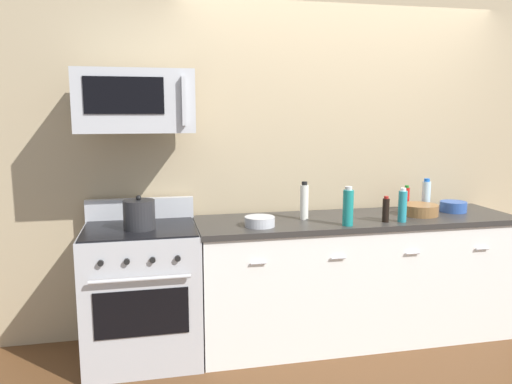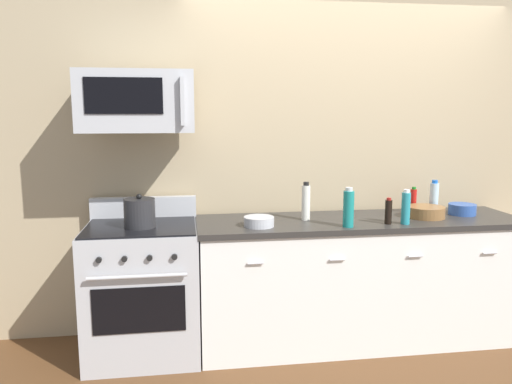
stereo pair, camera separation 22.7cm
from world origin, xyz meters
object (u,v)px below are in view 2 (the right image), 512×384
(range_oven, at_px, (143,289))
(bowl_steel_prep, at_px, (259,221))
(bottle_hot_sauce_red, at_px, (413,200))
(bottle_dish_soap, at_px, (406,208))
(bottle_sparkling_teal, at_px, (348,208))
(bottle_vinegar_white, at_px, (306,202))
(bottle_water_clear, at_px, (434,197))
(bowl_wooden_salad, at_px, (425,211))
(bowl_blue_mixing, at_px, (462,209))
(microwave, at_px, (137,102))
(bottle_soy_sauce_dark, at_px, (388,212))
(stockpot, at_px, (140,213))

(range_oven, relative_size, bowl_steel_prep, 5.22)
(bottle_hot_sauce_red, bearing_deg, bottle_dish_soap, -122.49)
(range_oven, xyz_separation_m, bottle_dish_soap, (1.80, -0.21, 0.57))
(range_oven, relative_size, bottle_sparkling_teal, 3.98)
(range_oven, bearing_deg, bottle_vinegar_white, 1.13)
(bottle_water_clear, distance_m, bowl_wooden_salad, 0.21)
(bottle_water_clear, bearing_deg, bowl_wooden_salad, -134.04)
(bottle_hot_sauce_red, relative_size, bowl_blue_mixing, 1.00)
(bottle_hot_sauce_red, xyz_separation_m, bowl_wooden_salad, (0.01, -0.18, -0.05))
(bottle_hot_sauce_red, distance_m, bowl_blue_mixing, 0.36)
(microwave, height_order, bottle_soy_sauce_dark, microwave)
(bottle_sparkling_teal, height_order, bowl_blue_mixing, bottle_sparkling_teal)
(range_oven, relative_size, bottle_vinegar_white, 3.91)
(microwave, bearing_deg, bottle_dish_soap, -7.99)
(bowl_blue_mixing, bearing_deg, bowl_steel_prep, -173.88)
(bottle_sparkling_teal, height_order, bottle_soy_sauce_dark, bottle_sparkling_teal)
(bottle_water_clear, relative_size, bowl_steel_prep, 1.24)
(bottle_water_clear, xyz_separation_m, bottle_soy_sauce_dark, (-0.50, -0.31, -0.03))
(bottle_sparkling_teal, xyz_separation_m, bottle_vinegar_white, (-0.23, 0.26, 0.00))
(bottle_vinegar_white, distance_m, bottle_soy_sauce_dark, 0.57)
(microwave, distance_m, bottle_dish_soap, 1.95)
(bowl_blue_mixing, bearing_deg, bottle_dish_soap, -156.63)
(bottle_dish_soap, bearing_deg, bottle_vinegar_white, 160.37)
(range_oven, height_order, bowl_blue_mixing, range_oven)
(range_oven, relative_size, bottle_hot_sauce_red, 5.37)
(bowl_steel_prep, xyz_separation_m, bowl_wooden_salad, (1.25, 0.11, 0.01))
(range_oven, bearing_deg, bowl_steel_prep, -9.44)
(bottle_vinegar_white, bearing_deg, bowl_wooden_salad, -2.75)
(bowl_blue_mixing, distance_m, bowl_wooden_salad, 0.33)
(stockpot, bearing_deg, bowl_steel_prep, -5.65)
(bottle_hot_sauce_red, bearing_deg, bottle_sparkling_teal, -148.90)
(bottle_sparkling_teal, xyz_separation_m, bowl_blue_mixing, (0.99, 0.27, -0.08))
(bowl_steel_prep, bearing_deg, bowl_blue_mixing, 6.12)
(range_oven, bearing_deg, bottle_dish_soap, -6.59)
(range_oven, relative_size, bowl_blue_mixing, 5.35)
(bottle_hot_sauce_red, bearing_deg, bowl_wooden_salad, -86.43)
(bowl_blue_mixing, bearing_deg, bottle_water_clear, 155.95)
(bottle_vinegar_white, relative_size, bottle_water_clear, 1.08)
(range_oven, height_order, bottle_hot_sauce_red, bottle_hot_sauce_red)
(bottle_vinegar_white, bearing_deg, bottle_water_clear, 5.46)
(bottle_sparkling_teal, relative_size, bowl_steel_prep, 1.31)
(bottle_hot_sauce_red, bearing_deg, bottle_soy_sauce_dark, -135.18)
(bottle_soy_sauce_dark, height_order, stockpot, stockpot)
(bottle_hot_sauce_red, relative_size, bowl_wooden_salad, 0.72)
(bottle_hot_sauce_red, xyz_separation_m, bowl_steel_prep, (-1.24, -0.29, -0.06))
(bowl_steel_prep, relative_size, stockpot, 0.91)
(bottle_hot_sauce_red, xyz_separation_m, stockpot, (-2.03, -0.21, 0.00))
(bottle_soy_sauce_dark, xyz_separation_m, bowl_wooden_salad, (0.36, 0.17, -0.04))
(bottle_hot_sauce_red, distance_m, stockpot, 2.04)
(range_oven, distance_m, bottle_vinegar_white, 1.29)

